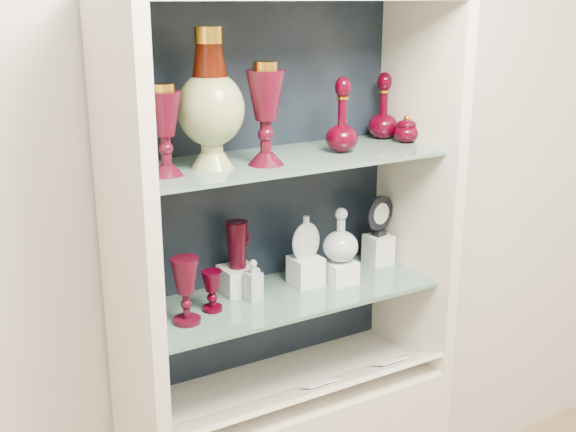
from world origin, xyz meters
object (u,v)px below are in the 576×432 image
cobalt_goblet (141,290)px  pedestal_lamp_left (165,130)px  enamel_urn (211,99)px  ruby_goblet_small (212,291)px  ruby_decanter_b (384,104)px  cameo_medallion (380,215)px  pedestal_lamp_right (266,114)px  flat_flask (306,236)px  clear_round_decanter (341,236)px  lidded_bowl (406,129)px  ruby_decanter_a (342,110)px  ruby_goblet_tall (186,291)px  ruby_pitcher (237,245)px  clear_square_bottle (253,280)px

cobalt_goblet → pedestal_lamp_left: bearing=-45.1°
enamel_urn → ruby_goblet_small: bearing=119.5°
pedestal_lamp_left → ruby_decanter_b: (0.79, 0.12, -0.00)m
cameo_medallion → pedestal_lamp_right: bearing=-177.9°
pedestal_lamp_right → flat_flask: bearing=24.4°
clear_round_decanter → lidded_bowl: bearing=1.4°
clear_round_decanter → ruby_decanter_a: bearing=-136.2°
lidded_bowl → cameo_medallion: (-0.04, 0.07, -0.29)m
flat_flask → pedestal_lamp_left: bearing=-172.6°
flat_flask → clear_round_decanter: (0.10, -0.04, -0.01)m
ruby_goblet_tall → ruby_goblet_small: 0.11m
clear_round_decanter → cameo_medallion: bearing=19.4°
lidded_bowl → ruby_goblet_tall: lidded_bowl is taller
ruby_decanter_b → cobalt_goblet: 0.96m
ruby_decanter_b → cobalt_goblet: bearing=-176.4°
pedestal_lamp_left → ruby_goblet_small: (0.13, 0.03, -0.48)m
pedestal_lamp_right → ruby_decanter_a: bearing=6.5°
ruby_goblet_small → ruby_goblet_tall: bearing=-158.9°
cameo_medallion → pedestal_lamp_left: bearing=176.0°
cobalt_goblet → ruby_goblet_tall: bearing=-33.8°
ruby_goblet_tall → pedestal_lamp_right: bearing=-3.9°
lidded_bowl → cobalt_goblet: lidded_bowl is taller
flat_flask → ruby_pitcher: bearing=164.4°
cobalt_goblet → clear_round_decanter: bearing=-3.7°
cobalt_goblet → flat_flask: 0.53m
cobalt_goblet → clear_round_decanter: size_ratio=1.13×
ruby_goblet_tall → cameo_medallion: bearing=7.7°
ruby_pitcher → clear_square_bottle: (0.01, -0.08, -0.09)m
lidded_bowl → clear_round_decanter: bearing=-178.6°
pedestal_lamp_right → cameo_medallion: size_ratio=1.98×
pedestal_lamp_left → ruby_pitcher: pedestal_lamp_left is taller
pedestal_lamp_right → lidded_bowl: size_ratio=3.14×
ruby_goblet_small → cameo_medallion: size_ratio=0.86×
enamel_urn → cameo_medallion: enamel_urn is taller
ruby_decanter_a → ruby_pitcher: size_ratio=1.73×
ruby_decanter_a → flat_flask: size_ratio=1.80×
clear_square_bottle → lidded_bowl: bearing=-1.1°
ruby_decanter_b → cameo_medallion: ruby_decanter_b is taller
enamel_urn → ruby_decanter_a: 0.42m
ruby_pitcher → clear_square_bottle: ruby_pitcher is taller
ruby_decanter_a → ruby_goblet_small: (-0.42, 0.02, -0.48)m
ruby_goblet_small → clear_round_decanter: 0.44m
ruby_pitcher → pedestal_lamp_left: bearing=-177.7°
clear_round_decanter → flat_flask: bearing=158.6°
clear_round_decanter → cameo_medallion: size_ratio=1.18×
pedestal_lamp_left → lidded_bowl: 0.81m
clear_square_bottle → clear_round_decanter: bearing=-3.1°
ruby_goblet_small → cameo_medallion: bearing=5.6°
pedestal_lamp_right → ruby_goblet_tall: bearing=176.1°
pedestal_lamp_left → lidded_bowl: bearing=2.2°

